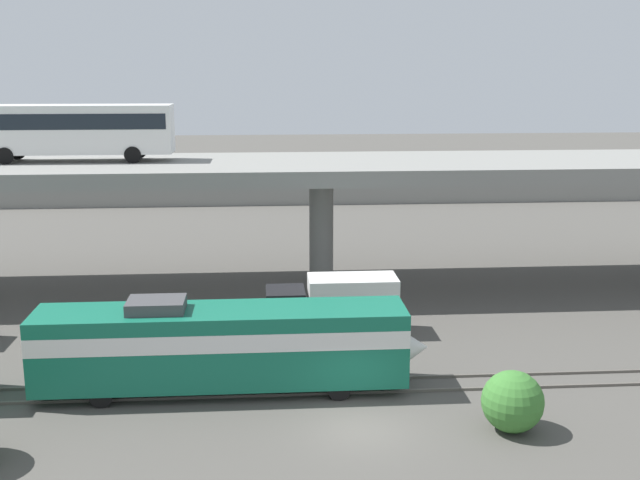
% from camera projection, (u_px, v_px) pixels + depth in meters
% --- Properties ---
extents(ground_plane, '(260.00, 260.00, 0.00)m').
position_uv_depth(ground_plane, '(360.00, 428.00, 30.62)').
color(ground_plane, '#4C4944').
extents(rail_strip_near, '(110.00, 0.12, 0.12)m').
position_uv_depth(rail_strip_near, '(351.00, 393.00, 33.79)').
color(rail_strip_near, '#59544C').
rests_on(rail_strip_near, ground_plane).
extents(rail_strip_far, '(110.00, 0.12, 0.12)m').
position_uv_depth(rail_strip_far, '(347.00, 379.00, 35.22)').
color(rail_strip_far, '#59544C').
rests_on(rail_strip_far, ground_plane).
extents(train_locomotive, '(16.79, 3.04, 4.18)m').
position_uv_depth(train_locomotive, '(240.00, 342.00, 33.70)').
color(train_locomotive, '#14664C').
rests_on(train_locomotive, ground_plane).
extents(highway_overpass, '(96.00, 10.04, 8.00)m').
position_uv_depth(highway_overpass, '(321.00, 172.00, 48.48)').
color(highway_overpass, gray).
rests_on(highway_overpass, ground_plane).
extents(transit_bus_on_overpass, '(12.00, 2.68, 3.40)m').
position_uv_depth(transit_bus_on_overpass, '(72.00, 127.00, 47.69)').
color(transit_bus_on_overpass, silver).
rests_on(transit_bus_on_overpass, highway_overpass).
extents(service_truck_west, '(6.80, 2.46, 3.04)m').
position_uv_depth(service_truck_west, '(336.00, 303.00, 41.07)').
color(service_truck_west, black).
rests_on(service_truck_west, ground_plane).
extents(pier_parking_lot, '(78.01, 11.03, 1.71)m').
position_uv_depth(pier_parking_lot, '(297.00, 188.00, 83.96)').
color(pier_parking_lot, gray).
rests_on(pier_parking_lot, ground_plane).
extents(parked_car_0, '(4.22, 1.93, 1.50)m').
position_uv_depth(parked_car_0, '(483.00, 168.00, 87.41)').
color(parked_car_0, silver).
rests_on(parked_car_0, pier_parking_lot).
extents(parked_car_1, '(4.42, 2.00, 1.50)m').
position_uv_depth(parked_car_1, '(335.00, 169.00, 86.60)').
color(parked_car_1, '#515459').
rests_on(parked_car_1, pier_parking_lot).
extents(parked_car_2, '(4.62, 1.99, 1.50)m').
position_uv_depth(parked_car_2, '(402.00, 173.00, 83.78)').
color(parked_car_2, '#515459').
rests_on(parked_car_2, pier_parking_lot).
extents(parked_car_3, '(4.66, 1.83, 1.50)m').
position_uv_depth(parked_car_3, '(545.00, 171.00, 85.19)').
color(parked_car_3, '#515459').
rests_on(parked_car_3, pier_parking_lot).
extents(parked_car_4, '(4.38, 1.90, 1.50)m').
position_uv_depth(parked_car_4, '(146.00, 173.00, 83.93)').
color(parked_car_4, silver).
rests_on(parked_car_4, pier_parking_lot).
extents(parked_car_5, '(4.01, 1.84, 1.50)m').
position_uv_depth(parked_car_5, '(295.00, 172.00, 84.71)').
color(parked_car_5, black).
rests_on(parked_car_5, pier_parking_lot).
extents(harbor_water, '(140.00, 36.00, 0.01)m').
position_uv_depth(harbor_water, '(289.00, 168.00, 106.53)').
color(harbor_water, navy).
rests_on(harbor_water, ground_plane).
extents(shrub_right, '(2.40, 2.40, 2.40)m').
position_uv_depth(shrub_right, '(513.00, 401.00, 30.18)').
color(shrub_right, '#3A7830').
rests_on(shrub_right, ground_plane).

